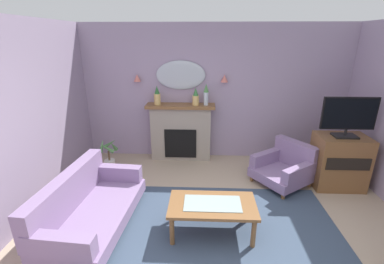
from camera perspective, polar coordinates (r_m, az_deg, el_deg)
floor at (r=3.56m, az=5.80°, el=-24.43°), size 6.22×6.51×0.10m
wall_back at (r=5.47m, az=4.77°, el=8.18°), size 6.22×0.10×2.68m
patterned_rug at (r=3.67m, az=5.66°, el=-21.63°), size 3.20×2.40×0.01m
fireplace at (r=5.48m, az=-2.38°, el=-0.12°), size 1.36×0.36×1.16m
mantel_vase_left at (r=5.30m, az=-7.41°, el=7.56°), size 0.13×0.13×0.37m
mantel_vase_right at (r=5.23m, az=0.79°, el=7.40°), size 0.13×0.13×0.34m
mantel_vase_centre at (r=5.21m, az=3.01°, el=8.09°), size 0.10×0.10×0.41m
wall_mirror at (r=5.34m, az=-2.42°, el=11.98°), size 0.96×0.06×0.56m
wall_sconce_left at (r=5.44m, az=-11.59°, el=11.22°), size 0.14×0.14×0.14m
wall_sconce_right at (r=5.30m, az=6.92°, el=11.25°), size 0.14×0.14×0.14m
coffee_table at (r=3.52m, az=4.35°, el=-15.69°), size 1.10×0.60×0.45m
floral_couch at (r=3.90m, az=-21.37°, el=-14.45°), size 0.99×1.77×0.76m
armchair_beside_couch at (r=4.93m, az=19.21°, el=-6.95°), size 1.13×1.13×0.71m
tv_cabinet at (r=5.13m, az=28.77°, el=-5.52°), size 0.80×0.57×0.90m
tv_flatscreen at (r=4.86m, az=30.38°, el=2.93°), size 0.84×0.24×0.65m
potted_plant_small_fern at (r=5.39m, az=-17.23°, el=-4.81°), size 0.32×0.33×0.60m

